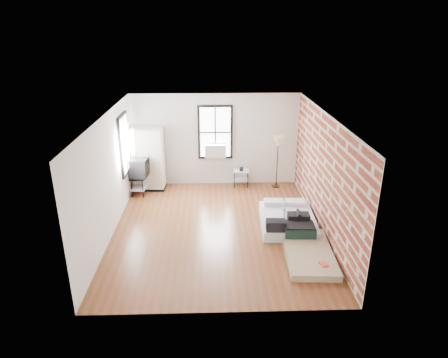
{
  "coord_description": "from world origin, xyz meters",
  "views": [
    {
      "loc": [
        -0.12,
        -8.61,
        4.72
      ],
      "look_at": [
        0.17,
        0.3,
        1.2
      ],
      "focal_mm": 32.0,
      "sensor_mm": 36.0,
      "label": 1
    }
  ],
  "objects_px": {
    "floor_lamp": "(278,144)",
    "wardrobe": "(148,159)",
    "mattress_main": "(287,219)",
    "tv_stand": "(139,168)",
    "mattress_bare": "(306,247)",
    "side_table": "(241,174)"
  },
  "relations": [
    {
      "from": "mattress_bare",
      "to": "floor_lamp",
      "type": "xyz_separation_m",
      "value": [
        -0.08,
        3.75,
        1.23
      ]
    },
    {
      "from": "mattress_main",
      "to": "floor_lamp",
      "type": "bearing_deg",
      "value": 90.56
    },
    {
      "from": "mattress_main",
      "to": "tv_stand",
      "type": "distance_m",
      "value": 4.54
    },
    {
      "from": "wardrobe",
      "to": "mattress_bare",
      "type": "bearing_deg",
      "value": -39.8
    },
    {
      "from": "wardrobe",
      "to": "tv_stand",
      "type": "distance_m",
      "value": 0.44
    },
    {
      "from": "mattress_bare",
      "to": "tv_stand",
      "type": "bearing_deg",
      "value": 143.69
    },
    {
      "from": "mattress_main",
      "to": "tv_stand",
      "type": "xyz_separation_m",
      "value": [
        -3.96,
        2.14,
        0.63
      ]
    },
    {
      "from": "wardrobe",
      "to": "side_table",
      "type": "xyz_separation_m",
      "value": [
        2.78,
        0.07,
        -0.52
      ]
    },
    {
      "from": "wardrobe",
      "to": "side_table",
      "type": "bearing_deg",
      "value": 5.27
    },
    {
      "from": "floor_lamp",
      "to": "wardrobe",
      "type": "bearing_deg",
      "value": 180.0
    },
    {
      "from": "tv_stand",
      "to": "wardrobe",
      "type": "bearing_deg",
      "value": 66.25
    },
    {
      "from": "wardrobe",
      "to": "floor_lamp",
      "type": "relative_size",
      "value": 1.17
    },
    {
      "from": "mattress_main",
      "to": "mattress_bare",
      "type": "height_order",
      "value": "mattress_main"
    },
    {
      "from": "tv_stand",
      "to": "mattress_main",
      "type": "bearing_deg",
      "value": -21.06
    },
    {
      "from": "wardrobe",
      "to": "tv_stand",
      "type": "bearing_deg",
      "value": -117.25
    },
    {
      "from": "mattress_bare",
      "to": "floor_lamp",
      "type": "height_order",
      "value": "floor_lamp"
    },
    {
      "from": "mattress_main",
      "to": "wardrobe",
      "type": "xyz_separation_m",
      "value": [
        -3.74,
        2.49,
        0.77
      ]
    },
    {
      "from": "side_table",
      "to": "mattress_bare",
      "type": "bearing_deg",
      "value": -73.15
    },
    {
      "from": "floor_lamp",
      "to": "tv_stand",
      "type": "xyz_separation_m",
      "value": [
        -4.07,
        -0.36,
        -0.57
      ]
    },
    {
      "from": "side_table",
      "to": "floor_lamp",
      "type": "relative_size",
      "value": 0.38
    },
    {
      "from": "tv_stand",
      "to": "mattress_bare",
      "type": "bearing_deg",
      "value": -31.96
    },
    {
      "from": "floor_lamp",
      "to": "tv_stand",
      "type": "relative_size",
      "value": 1.45
    }
  ]
}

